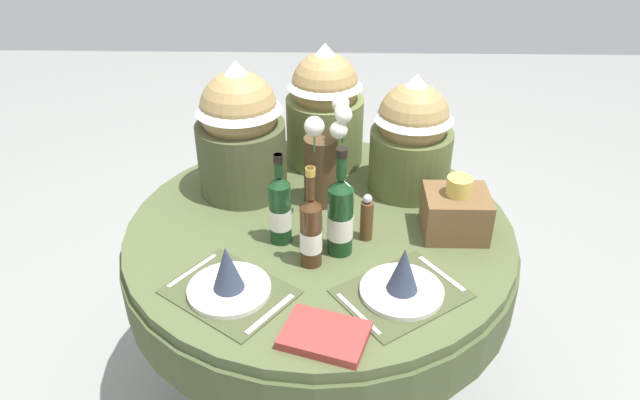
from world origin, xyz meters
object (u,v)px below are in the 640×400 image
flower_vase (324,159)px  wine_bottle_centre (340,215)px  place_setting_right (402,281)px  wine_bottle_left (280,209)px  wine_bottle_right (311,231)px  book_on_table (325,335)px  woven_basket_side_right (456,212)px  tumbler_near_right (312,229)px  gift_tub_back_left (240,125)px  pepper_mill (367,219)px  place_setting_left (228,280)px  gift_tub_back_right (412,130)px  dining_table (320,257)px  gift_tub_back_centre (325,101)px

flower_vase → wine_bottle_centre: size_ratio=1.09×
place_setting_right → wine_bottle_left: (-0.36, 0.25, 0.07)m
flower_vase → wine_bottle_right: 0.35m
book_on_table → woven_basket_side_right: 0.65m
flower_vase → wine_bottle_centre: flower_vase is taller
wine_bottle_right → tumbler_near_right: size_ratio=2.85×
place_setting_right → gift_tub_back_left: (-0.52, 0.57, 0.21)m
gift_tub_back_left → woven_basket_side_right: (0.72, -0.26, -0.18)m
pepper_mill → book_on_table: pepper_mill is taller
place_setting_right → pepper_mill: size_ratio=2.60×
place_setting_left → tumbler_near_right: place_setting_left is taller
gift_tub_back_left → gift_tub_back_right: (0.60, 0.02, -0.03)m
dining_table → flower_vase: flower_vase is taller
place_setting_right → pepper_mill: (-0.09, 0.27, 0.03)m
wine_bottle_right → wine_bottle_centre: bearing=35.8°
wine_bottle_left → gift_tub_back_left: gift_tub_back_left is taller
place_setting_right → gift_tub_back_centre: size_ratio=0.90×
place_setting_left → gift_tub_back_centre: size_ratio=0.91×
wine_bottle_right → gift_tub_back_left: gift_tub_back_left is taller
wine_bottle_left → wine_bottle_right: wine_bottle_right is taller
flower_vase → tumbler_near_right: (-0.03, -0.24, -0.12)m
woven_basket_side_right → place_setting_left: bearing=-155.3°
pepper_mill → gift_tub_back_left: 0.56m
wine_bottle_centre → pepper_mill: bearing=40.0°
gift_tub_back_centre → woven_basket_side_right: (0.43, -0.49, -0.17)m
wine_bottle_centre → gift_tub_back_centre: bearing=95.5°
tumbler_near_right → book_on_table: size_ratio=0.53×
book_on_table → gift_tub_back_centre: bearing=108.8°
tumbler_near_right → gift_tub_back_centre: gift_tub_back_centre is taller
book_on_table → woven_basket_side_right: bearing=68.0°
place_setting_right → flower_vase: bearing=115.6°
pepper_mill → gift_tub_back_right: (0.17, 0.32, 0.15)m
place_setting_left → pepper_mill: pepper_mill is taller
wine_bottle_left → gift_tub_back_centre: (0.13, 0.55, 0.13)m
flower_vase → gift_tub_back_left: 0.32m
place_setting_left → flower_vase: (0.26, 0.49, 0.13)m
pepper_mill → woven_basket_side_right: 0.29m
gift_tub_back_centre → place_setting_right: bearing=-73.7°
place_setting_left → gift_tub_back_left: bearing=93.0°
tumbler_near_right → gift_tub_back_right: 0.52m
gift_tub_back_right → place_setting_right: bearing=-97.2°
pepper_mill → book_on_table: (-0.13, -0.46, -0.06)m
place_setting_left → flower_vase: 0.57m
pepper_mill → book_on_table: bearing=-105.4°
wine_bottle_left → wine_bottle_centre: bearing=-15.8°
wine_bottle_centre → gift_tub_back_right: size_ratio=0.83×
place_setting_left → wine_bottle_left: 0.30m
dining_table → place_setting_right: size_ratio=3.07×
place_setting_right → flower_vase: 0.55m
wine_bottle_centre → woven_basket_side_right: 0.39m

